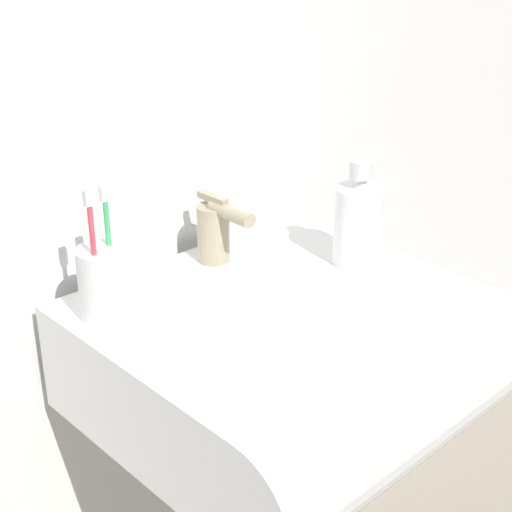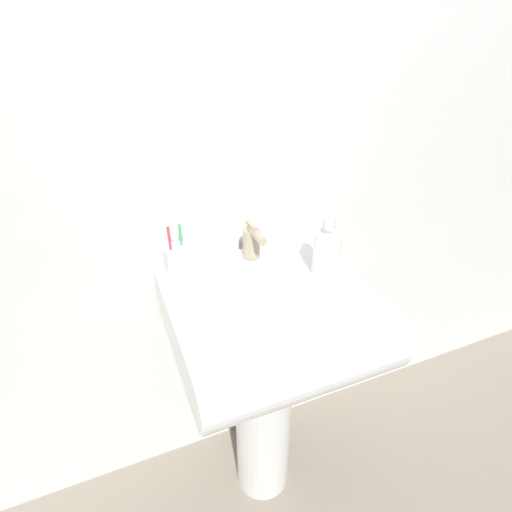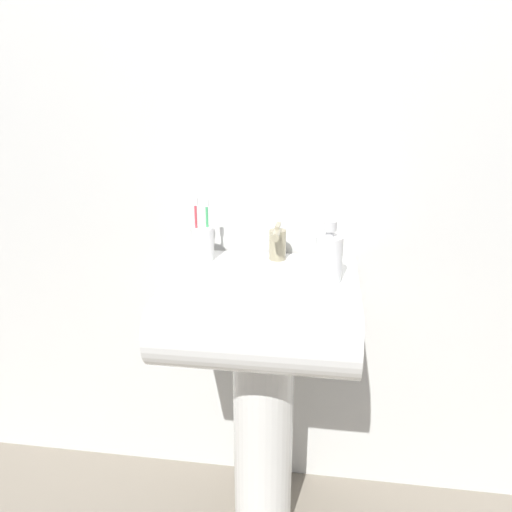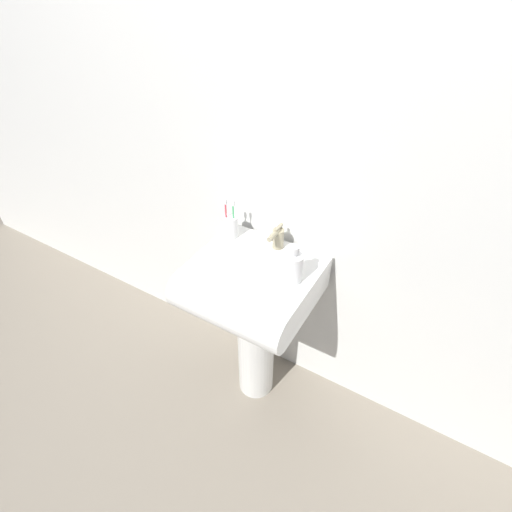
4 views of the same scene
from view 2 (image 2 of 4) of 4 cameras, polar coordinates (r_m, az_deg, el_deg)
name	(u,v)px [view 2 (image 2 of 4)]	position (r m, az deg, el deg)	size (l,w,h in m)	color
ground_plane	(262,475)	(1.61, 0.91, -28.81)	(6.00, 6.00, 0.00)	gray
wall_back	(228,107)	(1.05, -3.99, 20.44)	(5.00, 0.05, 2.40)	silver
sink_pedestal	(263,414)	(1.33, 1.04, -21.62)	(0.17, 0.17, 0.66)	white
sink_basin	(274,324)	(1.00, 2.53, -9.63)	(0.49, 0.47, 0.15)	white
faucet	(252,242)	(1.08, -0.52, 2.02)	(0.05, 0.11, 0.10)	tan
toothbrush_cup	(178,263)	(1.01, -11.10, -0.97)	(0.06, 0.06, 0.18)	white
soap_bottle	(326,253)	(1.02, 10.03, 0.45)	(0.07, 0.07, 0.16)	white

